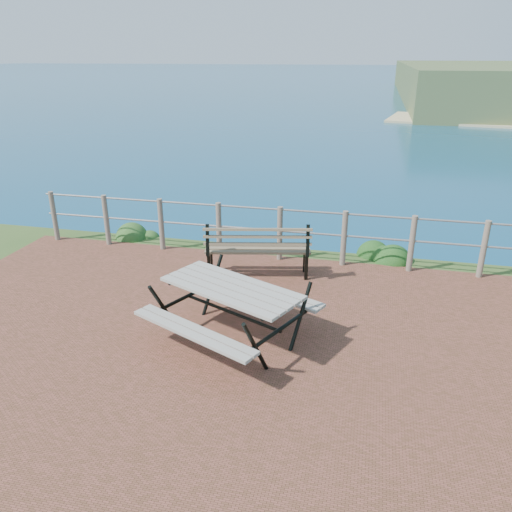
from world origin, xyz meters
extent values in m
cube|color=brown|center=(0.00, 0.00, 0.00)|extent=(10.00, 7.00, 0.12)
plane|color=#14677A|center=(0.00, 200.00, 0.00)|extent=(1200.00, 1200.00, 0.00)
cylinder|color=#6B5B4C|center=(-4.60, 3.35, 0.52)|extent=(0.10, 0.10, 1.00)
cylinder|color=#6B5B4C|center=(-3.45, 3.35, 0.52)|extent=(0.10, 0.10, 1.00)
cylinder|color=#6B5B4C|center=(-2.30, 3.35, 0.52)|extent=(0.10, 0.10, 1.00)
cylinder|color=#6B5B4C|center=(-1.15, 3.35, 0.52)|extent=(0.10, 0.10, 1.00)
cylinder|color=#6B5B4C|center=(0.00, 3.35, 0.52)|extent=(0.10, 0.10, 1.00)
cylinder|color=#6B5B4C|center=(1.15, 3.35, 0.52)|extent=(0.10, 0.10, 1.00)
cylinder|color=#6B5B4C|center=(2.30, 3.35, 0.52)|extent=(0.10, 0.10, 1.00)
cylinder|color=#6B5B4C|center=(3.45, 3.35, 0.52)|extent=(0.10, 0.10, 1.00)
cylinder|color=slate|center=(0.00, 3.35, 0.97)|extent=(9.40, 0.04, 0.04)
cylinder|color=slate|center=(0.00, 3.35, 0.57)|extent=(9.40, 0.04, 0.04)
cube|color=gray|center=(-0.10, 0.47, 0.77)|extent=(1.98, 1.45, 0.04)
cube|color=gray|center=(-0.10, 0.47, 0.47)|extent=(1.77, 1.01, 0.04)
cube|color=gray|center=(-0.10, 0.47, 0.47)|extent=(1.77, 1.01, 0.04)
cylinder|color=black|center=(-0.10, 0.47, 0.42)|extent=(1.45, 0.70, 0.04)
cube|color=brown|center=(-0.23, 2.56, 0.50)|extent=(1.80, 0.80, 0.04)
cube|color=brown|center=(-0.23, 2.56, 0.81)|extent=(1.74, 0.51, 0.40)
cube|color=black|center=(-0.23, 2.56, 0.26)|extent=(0.07, 0.08, 0.48)
cube|color=black|center=(-0.23, 2.56, 0.26)|extent=(0.07, 0.08, 0.48)
cube|color=black|center=(-0.23, 2.56, 0.26)|extent=(0.07, 0.08, 0.48)
cube|color=black|center=(-0.23, 2.56, 0.26)|extent=(0.07, 0.08, 0.48)
ellipsoid|color=#28531F|center=(-3.07, 3.95, 0.00)|extent=(0.70, 0.70, 0.42)
ellipsoid|color=#133F16|center=(1.87, 3.95, 0.00)|extent=(0.68, 0.68, 0.39)
camera|label=1|loc=(1.52, -5.03, 3.54)|focal=35.00mm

